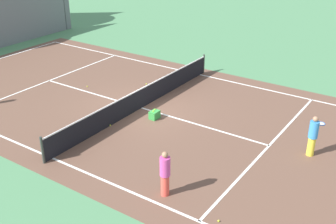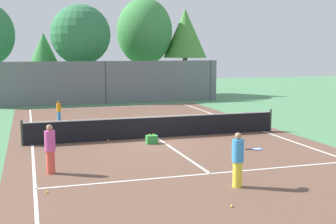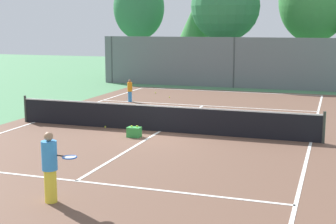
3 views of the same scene
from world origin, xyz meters
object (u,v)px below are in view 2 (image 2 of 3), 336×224
Objects in this scene: tennis_ball_7 at (58,112)px; tennis_ball_4 at (82,114)px; tennis_ball_1 at (148,132)px; player_1 at (50,149)px; player_0 at (59,111)px; ball_crate at (152,139)px; tennis_ball_0 at (108,140)px; tennis_ball_5 at (47,192)px; player_2 at (238,159)px; tennis_ball_6 at (232,206)px; tennis_ball_3 at (145,123)px; tennis_ball_2 at (196,128)px.

tennis_ball_4 is at bearing -46.58° from tennis_ball_7.
player_1 is at bearing -128.87° from tennis_ball_1.
player_0 is 8.34m from ball_crate.
player_1 is 3.42× the size of ball_crate.
tennis_ball_0 is (2.71, 4.76, -0.80)m from player_1.
player_2 is at bearing -11.13° from tennis_ball_5.
player_0 is 14.98m from player_2.
player_0 reaches higher than tennis_ball_7.
player_1 is 24.58× the size of tennis_ball_0.
player_0 is 17.75× the size of tennis_ball_6.
tennis_ball_0 is 1.00× the size of tennis_ball_4.
tennis_ball_5 is (-5.68, -10.89, 0.00)m from tennis_ball_3.
tennis_ball_1 is (3.86, -5.17, -0.57)m from player_0.
tennis_ball_2 is 1.00× the size of tennis_ball_5.
player_0 reaches higher than tennis_ball_4.
tennis_ball_0 is 8.50m from tennis_ball_4.
tennis_ball_4 is (-2.68, 16.42, -0.81)m from player_2.
tennis_ball_0 is at bearing -75.28° from player_0.
player_2 is at bearing -72.58° from tennis_ball_0.
tennis_ball_2 is 1.00× the size of tennis_ball_6.
player_1 is 24.58× the size of tennis_ball_3.
tennis_ball_0 and tennis_ball_6 have the same top height.
player_2 is (4.18, -14.38, 0.24)m from player_0.
tennis_ball_3 and tennis_ball_7 have the same top height.
tennis_ball_6 is (1.57, -9.45, 0.00)m from tennis_ball_0.
player_0 reaches higher than tennis_ball_0.
ball_crate is at bearing -101.54° from tennis_ball_3.
ball_crate is at bearing 89.12° from tennis_ball_6.
tennis_ball_5 is (-1.23, -13.31, -0.57)m from player_0.
tennis_ball_5 is at bearing 168.87° from player_2.
ball_crate is (4.41, 3.61, -0.65)m from player_1.
player_1 is 13.52m from tennis_ball_4.
tennis_ball_1 is 2.81m from tennis_ball_3.
tennis_ball_1 is at bearing 30.75° from tennis_ball_0.
tennis_ball_4 is 1.00× the size of tennis_ball_5.
tennis_ball_6 is at bearing -95.02° from tennis_ball_3.
tennis_ball_6 is at bearing -84.36° from tennis_ball_4.
player_0 is at bearing 106.21° from player_2.
tennis_ball_5 is (-4.62, -5.71, -0.15)m from ball_crate.
player_1 is at bearing -121.86° from tennis_ball_3.
player_1 is 14.75m from tennis_ball_7.
player_1 is 24.58× the size of tennis_ball_4.
tennis_ball_1 is at bearing -66.74° from tennis_ball_7.
ball_crate reaches higher than tennis_ball_7.
tennis_ball_6 is (-1.19, -13.49, 0.00)m from tennis_ball_3.
player_1 is 24.58× the size of tennis_ball_5.
tennis_ball_3 is at bearing 62.46° from tennis_ball_5.
tennis_ball_0 is 5.09m from tennis_ball_2.
player_1 is at bearing -140.66° from ball_crate.
player_0 is at bearing 84.84° from player_1.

